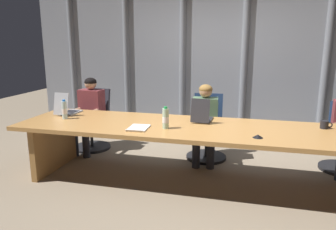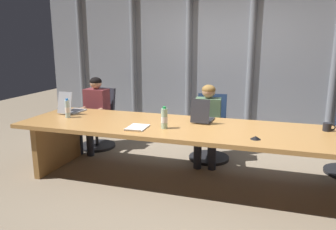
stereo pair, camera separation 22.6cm
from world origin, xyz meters
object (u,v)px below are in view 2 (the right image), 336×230
person_left_mid (207,119)px  coffee_mug_near (327,127)px  office_chair_left_end (98,125)px  water_bottle_secondary (67,109)px  laptop_left_mid (202,117)px  spiral_notepad (137,127)px  laptop_left_end (71,108)px  office_chair_left_mid (210,135)px  person_left_end (94,110)px  water_bottle_primary (164,119)px  conference_mic_left_side (256,138)px

person_left_mid → coffee_mug_near: bearing=64.7°
office_chair_left_end → water_bottle_secondary: water_bottle_secondary is taller
coffee_mug_near → office_chair_left_end: bearing=168.4°
person_left_mid → water_bottle_secondary: person_left_mid is taller
laptop_left_mid → spiral_notepad: laptop_left_mid is taller
laptop_left_end → office_chair_left_mid: bearing=-65.2°
laptop_left_mid → person_left_end: person_left_end is taller
office_chair_left_end → office_chair_left_mid: office_chair_left_end is taller
office_chair_left_end → water_bottle_secondary: 1.12m
coffee_mug_near → person_left_mid: bearing=160.6°
laptop_left_mid → person_left_mid: size_ratio=0.34×
water_bottle_primary → water_bottle_secondary: (-1.41, 0.14, -0.00)m
laptop_left_mid → person_left_mid: bearing=6.1°
person_left_mid → water_bottle_primary: 1.05m
spiral_notepad → conference_mic_left_side: bearing=-3.8°
person_left_end → water_bottle_secondary: bearing=10.5°
office_chair_left_mid → conference_mic_left_side: 1.49m
coffee_mug_near → office_chair_left_mid: bearing=154.9°
person_left_end → water_bottle_secondary: size_ratio=4.56×
laptop_left_end → office_chair_left_mid: size_ratio=0.42×
person_left_end → spiral_notepad: person_left_end is taller
laptop_left_mid → conference_mic_left_side: 0.89m
laptop_left_end → laptop_left_mid: 1.90m
water_bottle_secondary → coffee_mug_near: 3.23m
office_chair_left_end → water_bottle_primary: size_ratio=3.73×
laptop_left_end → conference_mic_left_side: size_ratio=3.69×
laptop_left_mid → spiral_notepad: 0.86m
water_bottle_secondary → coffee_mug_near: bearing=5.6°
laptop_left_end → laptop_left_mid: laptop_left_end is taller
laptop_left_end → water_bottle_secondary: laptop_left_end is taller
water_bottle_secondary → coffee_mug_near: (3.22, 0.32, -0.07)m
office_chair_left_mid → water_bottle_secondary: size_ratio=3.72×
conference_mic_left_side → person_left_mid: bearing=123.0°
office_chair_left_end → water_bottle_primary: (1.53, -1.14, 0.49)m
office_chair_left_end → spiral_notepad: size_ratio=3.10×
laptop_left_end → person_left_mid: bearing=-69.5°
water_bottle_secondary → conference_mic_left_side: (2.45, -0.26, -0.10)m
person_left_mid → water_bottle_primary: size_ratio=4.31×
office_chair_left_mid → water_bottle_secondary: 2.08m
water_bottle_primary → spiral_notepad: 0.34m
water_bottle_primary → water_bottle_secondary: 1.42m
laptop_left_end → person_left_mid: 1.96m
laptop_left_end → person_left_end: 0.58m
person_left_mid → water_bottle_primary: bearing=-24.5°
office_chair_left_end → conference_mic_left_side: (2.58, -1.26, 0.39)m
office_chair_left_end → spiral_notepad: bearing=54.5°
spiral_notepad → water_bottle_primary: bearing=13.1°
office_chair_left_mid → laptop_left_mid: bearing=-2.3°
person_left_end → water_bottle_primary: bearing=60.8°
person_left_end → water_bottle_primary: (1.51, -0.98, 0.19)m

